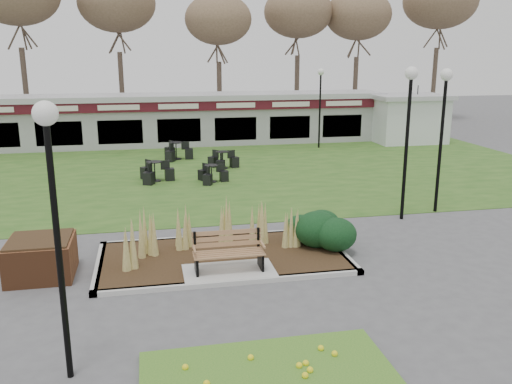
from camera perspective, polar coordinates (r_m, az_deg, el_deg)
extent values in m
plane|color=#515154|center=(13.10, -2.75, -9.00)|extent=(100.00, 100.00, 0.00)
cube|color=#2A561B|center=(24.51, -7.04, 2.09)|extent=(34.00, 16.00, 0.02)
cube|color=#322314|center=(14.18, -3.50, -6.88)|extent=(6.22, 3.22, 0.12)
cube|color=#B7B7B2|center=(12.71, -2.46, -9.47)|extent=(6.40, 0.18, 0.12)
cube|color=#B7B7B2|center=(15.68, -4.33, -4.77)|extent=(6.40, 0.18, 0.12)
cube|color=#B7B7B2|center=(14.13, -16.20, -7.53)|extent=(0.18, 3.40, 0.12)
cube|color=#B7B7B2|center=(14.89, 8.50, -5.95)|extent=(0.18, 3.40, 0.12)
cube|color=#B7B7B2|center=(13.21, -2.85, -8.48)|extent=(2.20, 1.20, 0.13)
cone|color=tan|center=(14.22, -11.39, -4.35)|extent=(0.36, 0.36, 1.15)
cone|color=tan|center=(14.63, -7.48, -3.65)|extent=(0.36, 0.36, 1.15)
cone|color=tan|center=(14.93, -3.31, -3.18)|extent=(0.36, 0.36, 1.15)
cone|color=tan|center=(14.88, 0.23, -3.21)|extent=(0.36, 0.36, 1.15)
cone|color=tan|center=(14.69, 3.61, -3.47)|extent=(0.36, 0.36, 1.15)
cone|color=tan|center=(13.48, -13.49, -5.53)|extent=(0.36, 0.36, 1.15)
ellipsoid|color=black|center=(14.73, 6.44, -3.93)|extent=(1.21, 1.10, 0.99)
ellipsoid|color=black|center=(14.52, 8.43, -4.46)|extent=(1.10, 1.00, 0.90)
ellipsoid|color=black|center=(15.29, 6.94, -3.48)|extent=(1.06, 0.96, 0.86)
ellipsoid|color=black|center=(15.14, 4.77, -3.82)|extent=(0.92, 0.84, 0.76)
cube|color=#9C7446|center=(13.03, -2.88, -6.48)|extent=(1.70, 0.57, 0.04)
cube|color=#9C7446|center=(13.22, -3.10, -4.87)|extent=(1.70, 0.13, 0.44)
cube|color=black|center=(13.02, -6.29, -7.60)|extent=(0.06, 0.55, 0.42)
cube|color=black|center=(13.24, 0.50, -7.14)|extent=(0.06, 0.55, 0.42)
cube|color=black|center=(13.14, -6.47, -5.21)|extent=(0.06, 0.06, 0.50)
cube|color=black|center=(13.35, 0.24, -4.80)|extent=(0.06, 0.06, 0.50)
cube|color=#9C7446|center=(12.86, -6.51, -5.99)|extent=(0.05, 0.50, 0.04)
cube|color=#9C7446|center=(13.08, 0.69, -5.53)|extent=(0.05, 0.50, 0.04)
cube|color=brown|center=(13.99, -21.67, -6.51)|extent=(1.50, 1.50, 0.90)
cube|color=#322314|center=(13.83, -21.85, -4.69)|extent=(1.40, 1.40, 0.06)
cube|color=#9B9B9E|center=(32.18, -8.28, 7.32)|extent=(24.00, 3.00, 2.60)
cube|color=#4D101A|center=(30.52, -8.17, 8.93)|extent=(24.00, 0.18, 0.55)
cube|color=silver|center=(32.03, -8.37, 9.90)|extent=(24.60, 3.40, 0.30)
cube|color=silver|center=(30.42, -8.16, 8.91)|extent=(22.00, 0.02, 0.28)
cube|color=black|center=(30.78, -8.09, 6.45)|extent=(22.00, 0.10, 1.30)
cube|color=silver|center=(33.79, 15.64, 7.28)|extent=(4.00, 3.00, 2.60)
cube|color=silver|center=(33.66, 15.80, 9.64)|extent=(4.40, 3.40, 0.25)
cylinder|color=#47382B|center=(40.62, -22.01, 9.72)|extent=(0.36, 0.36, 5.17)
ellipsoid|color=brown|center=(40.66, -22.81, 17.88)|extent=(5.24, 5.24, 3.93)
cylinder|color=#47382B|center=(39.99, -13.41, 10.31)|extent=(0.36, 0.36, 5.17)
ellipsoid|color=brown|center=(40.03, -13.91, 18.62)|extent=(5.24, 5.24, 3.93)
cylinder|color=#47382B|center=(40.26, -4.70, 10.67)|extent=(0.36, 0.36, 5.17)
ellipsoid|color=brown|center=(40.30, -4.88, 18.94)|extent=(5.24, 5.24, 3.93)
cylinder|color=#47382B|center=(41.40, 3.72, 10.79)|extent=(0.36, 0.36, 5.17)
ellipsoid|color=brown|center=(41.44, 3.86, 18.83)|extent=(5.24, 5.24, 3.93)
cylinder|color=#47382B|center=(43.35, 11.53, 10.70)|extent=(0.36, 0.36, 5.17)
ellipsoid|color=brown|center=(43.39, 11.94, 18.37)|extent=(5.24, 5.24, 3.93)
cylinder|color=#47382B|center=(46.01, 18.56, 10.45)|extent=(0.36, 0.36, 5.17)
ellipsoid|color=brown|center=(46.04, 19.16, 17.66)|extent=(5.24, 5.24, 3.93)
cylinder|color=black|center=(9.06, -20.00, -6.58)|extent=(0.10, 0.10, 4.18)
sphere|color=white|center=(8.55, -21.31, 7.72)|extent=(0.38, 0.38, 0.38)
cylinder|color=black|center=(18.79, 18.84, 4.40)|extent=(0.11, 0.11, 4.36)
sphere|color=white|center=(18.56, 19.43, 11.57)|extent=(0.39, 0.39, 0.39)
cylinder|color=black|center=(17.63, 15.52, 4.15)|extent=(0.11, 0.11, 4.43)
sphere|color=white|center=(17.39, 16.06, 11.93)|extent=(0.40, 0.40, 0.40)
cylinder|color=black|center=(30.57, 6.73, 8.36)|extent=(0.10, 0.10, 4.04)
sphere|color=white|center=(30.42, 6.85, 12.45)|extent=(0.36, 0.36, 0.36)
cylinder|color=black|center=(27.53, -8.37, 3.47)|extent=(0.51, 0.51, 0.03)
cylinder|color=black|center=(27.45, -8.40, 4.30)|extent=(0.06, 0.06, 0.83)
cylinder|color=black|center=(27.38, -8.43, 5.18)|extent=(0.69, 0.69, 0.03)
cube|color=black|center=(27.50, -7.07, 4.03)|extent=(0.40, 0.40, 0.53)
cube|color=black|center=(28.02, -9.06, 4.15)|extent=(0.53, 0.53, 0.53)
cube|color=black|center=(26.94, -9.03, 3.74)|extent=(0.54, 0.54, 0.53)
cylinder|color=black|center=(22.94, -10.57, 1.17)|extent=(0.49, 0.49, 0.03)
cylinder|color=black|center=(22.86, -10.61, 2.13)|extent=(0.06, 0.06, 0.80)
cylinder|color=black|center=(22.78, -10.66, 3.14)|extent=(0.67, 0.67, 0.03)
cube|color=black|center=(22.95, -9.08, 1.85)|extent=(0.41, 0.41, 0.51)
cube|color=black|center=(23.38, -11.47, 1.97)|extent=(0.52, 0.52, 0.51)
cube|color=black|center=(22.35, -11.23, 1.42)|extent=(0.50, 0.50, 0.51)
cylinder|color=black|center=(22.47, -4.68, 1.09)|extent=(0.42, 0.42, 0.03)
cylinder|color=black|center=(22.40, -4.70, 1.94)|extent=(0.05, 0.05, 0.69)
cylinder|color=black|center=(22.32, -4.72, 2.82)|extent=(0.58, 0.58, 0.02)
cube|color=black|center=(22.54, -3.38, 1.69)|extent=(0.36, 0.36, 0.44)
cube|color=black|center=(22.81, -5.59, 1.80)|extent=(0.45, 0.45, 0.44)
cube|color=black|center=(21.94, -5.11, 1.30)|extent=(0.43, 0.43, 0.44)
cylinder|color=black|center=(25.12, -3.52, 2.54)|extent=(0.47, 0.47, 0.03)
cylinder|color=black|center=(25.04, -3.53, 3.38)|extent=(0.05, 0.05, 0.76)
cylinder|color=black|center=(24.97, -3.54, 4.26)|extent=(0.64, 0.64, 0.03)
cube|color=black|center=(25.28, -2.29, 3.16)|extent=(0.43, 0.43, 0.49)
cube|color=black|center=(25.44, -4.54, 3.20)|extent=(0.51, 0.51, 0.49)
cube|color=black|center=(24.51, -3.74, 2.78)|extent=(0.45, 0.45, 0.49)
cylinder|color=black|center=(34.07, 16.44, 6.94)|extent=(0.06, 0.06, 2.20)
imported|color=#2F5FA6|center=(34.03, 16.47, 7.47)|extent=(2.04, 2.06, 1.63)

